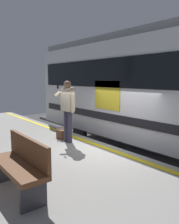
# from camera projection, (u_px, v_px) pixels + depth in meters

# --- Properties ---
(ground_plane) EXTENTS (24.55, 24.55, 0.00)m
(ground_plane) POSITION_uv_depth(u_px,v_px,m) (107.00, 178.00, 6.47)
(ground_plane) COLOR #3D3D3F
(platform) EXTENTS (15.73, 4.34, 1.02)m
(platform) POSITION_uv_depth(u_px,v_px,m) (38.00, 183.00, 5.06)
(platform) COLOR gray
(platform) RESTS_ON ground
(safety_line) EXTENTS (15.42, 0.16, 0.01)m
(safety_line) POSITION_uv_depth(u_px,v_px,m) (100.00, 146.00, 6.13)
(safety_line) COLOR yellow
(safety_line) RESTS_ON platform
(track_rail_near) EXTENTS (20.45, 0.08, 0.16)m
(track_rail_near) POSITION_uv_depth(u_px,v_px,m) (140.00, 163.00, 7.36)
(track_rail_near) COLOR slate
(track_rail_near) RESTS_ON ground
(track_rail_far) EXTENTS (20.45, 0.08, 0.16)m
(track_rail_far) POSITION_uv_depth(u_px,v_px,m) (164.00, 154.00, 8.25)
(track_rail_far) COLOR slate
(track_rail_far) RESTS_ON ground
(passenger) EXTENTS (0.57, 0.55, 1.78)m
(passenger) POSITION_uv_depth(u_px,v_px,m) (68.00, 106.00, 6.40)
(passenger) COLOR #383347
(passenger) RESTS_ON platform
(handbag) EXTENTS (0.32, 0.30, 0.34)m
(handbag) POSITION_uv_depth(u_px,v_px,m) (61.00, 134.00, 6.88)
(handbag) COLOR #59331E
(handbag) RESTS_ON platform
(bench) EXTENTS (1.44, 0.44, 0.90)m
(bench) POSITION_uv_depth(u_px,v_px,m) (21.00, 164.00, 3.58)
(bench) COLOR brown
(bench) RESTS_ON platform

